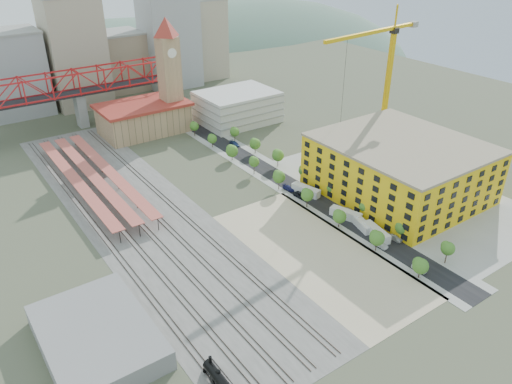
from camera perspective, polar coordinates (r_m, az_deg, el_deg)
ground at (r=164.44m, az=0.77°, el=-1.36°), size 400.00×400.00×0.00m
ballast_strip at (r=163.22m, az=-13.23°, el=-2.43°), size 36.00×165.00×0.06m
dirt_lot at (r=141.75m, az=6.96°, el=-6.98°), size 28.00×67.00×0.06m
street_asphalt at (r=183.48m, az=2.08°, el=1.98°), size 12.00×170.00×0.06m
sidewalk_west at (r=180.55m, az=0.69°, el=1.53°), size 3.00×170.00×0.04m
sidewalk_east at (r=186.54m, az=3.44°, el=2.40°), size 3.00×170.00×0.04m
construction_pad at (r=179.97m, az=16.30°, el=0.21°), size 50.00×90.00×0.06m
rail_tracks at (r=162.64m, az=-13.81°, el=-2.57°), size 26.56×160.00×0.18m
platform_canopies at (r=183.38m, az=-18.19°, el=1.85°), size 16.00×80.00×4.12m
station_hall at (r=225.51m, az=-12.69°, el=8.28°), size 38.00×24.00×13.10m
clock_tower at (r=222.42m, az=-9.95°, el=14.22°), size 12.00×12.00×52.00m
parking_garage at (r=233.15m, az=-2.14°, el=9.71°), size 34.00×26.00×14.00m
truss_bridge at (r=236.72m, az=-19.80°, el=11.38°), size 94.00×9.60×25.60m
construction_building at (r=173.73m, az=16.08°, el=2.67°), size 44.60×50.60×18.80m
warehouse at (r=117.84m, az=-17.70°, el=-15.46°), size 22.00×32.00×5.00m
street_trees at (r=176.52m, az=4.03°, el=0.78°), size 15.40×124.40×8.00m
skyline at (r=279.79m, az=-15.80°, el=15.24°), size 133.00×46.00×60.00m
distant_hills at (r=428.56m, az=-14.97°, el=5.30°), size 647.00×264.00×227.00m
tower_crane at (r=198.75m, az=14.48°, el=13.82°), size 52.26×7.88×55.95m
site_trailer_a at (r=151.28m, az=13.59°, el=-4.52°), size 4.46×10.58×2.81m
site_trailer_b at (r=154.67m, az=11.94°, el=-3.59°), size 4.72×9.56×2.53m
site_trailer_c at (r=158.45m, az=10.22°, el=-2.52°), size 5.77×10.51×2.79m
site_trailer_d at (r=170.51m, az=5.72°, el=0.19°), size 5.21×10.70×2.83m
car_0 at (r=140.78m, az=18.15°, el=-8.32°), size 2.06×4.37×1.44m
car_1 at (r=147.37m, az=14.00°, el=-5.82°), size 1.96×4.94×1.60m
car_2 at (r=168.43m, az=5.14°, el=-0.41°), size 3.02×5.79×1.56m
car_3 at (r=172.93m, az=3.75°, el=0.43°), size 2.48×5.01×1.40m
car_4 at (r=151.27m, az=15.60°, el=-5.08°), size 2.40×4.83×1.58m
car_5 at (r=161.53m, az=10.61°, el=-2.19°), size 2.17×4.51×1.42m
car_6 at (r=172.40m, az=6.53°, el=0.24°), size 2.90×5.77×1.57m
car_7 at (r=208.17m, az=-2.47°, el=5.52°), size 2.32×5.53×1.59m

